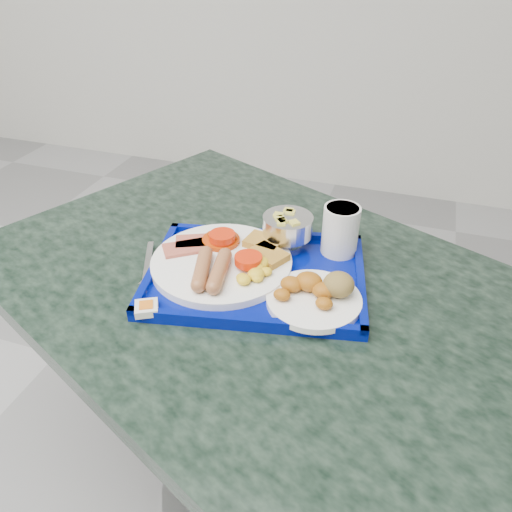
{
  "coord_description": "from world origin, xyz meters",
  "views": [
    {
      "loc": [
        1.07,
        0.36,
        1.27
      ],
      "look_at": [
        0.83,
        1.09,
        0.76
      ],
      "focal_mm": 35.0,
      "sensor_mm": 36.0,
      "label": 1
    }
  ],
  "objects_px": {
    "tray": "(256,276)",
    "main_plate": "(226,260)",
    "fruit_bowl": "(288,226)",
    "table": "(263,350)",
    "juice_cup": "(341,229)",
    "bread_plate": "(317,293)"
  },
  "relations": [
    {
      "from": "table",
      "to": "tray",
      "type": "bearing_deg",
      "value": 175.05
    },
    {
      "from": "tray",
      "to": "juice_cup",
      "type": "distance_m",
      "value": 0.19
    },
    {
      "from": "main_plate",
      "to": "juice_cup",
      "type": "bearing_deg",
      "value": 31.91
    },
    {
      "from": "fruit_bowl",
      "to": "juice_cup",
      "type": "distance_m",
      "value": 0.11
    },
    {
      "from": "tray",
      "to": "fruit_bowl",
      "type": "height_order",
      "value": "fruit_bowl"
    },
    {
      "from": "bread_plate",
      "to": "table",
      "type": "bearing_deg",
      "value": 159.27
    },
    {
      "from": "juice_cup",
      "to": "main_plate",
      "type": "bearing_deg",
      "value": -148.09
    },
    {
      "from": "main_plate",
      "to": "juice_cup",
      "type": "distance_m",
      "value": 0.23
    },
    {
      "from": "tray",
      "to": "bread_plate",
      "type": "xyz_separation_m",
      "value": [
        0.13,
        -0.04,
        0.02
      ]
    },
    {
      "from": "table",
      "to": "juice_cup",
      "type": "bearing_deg",
      "value": 47.16
    },
    {
      "from": "bread_plate",
      "to": "juice_cup",
      "type": "distance_m",
      "value": 0.17
    },
    {
      "from": "table",
      "to": "main_plate",
      "type": "bearing_deg",
      "value": 175.93
    },
    {
      "from": "main_plate",
      "to": "bread_plate",
      "type": "height_order",
      "value": "bread_plate"
    },
    {
      "from": "table",
      "to": "fruit_bowl",
      "type": "xyz_separation_m",
      "value": [
        0.01,
        0.11,
        0.24
      ]
    },
    {
      "from": "tray",
      "to": "fruit_bowl",
      "type": "bearing_deg",
      "value": 75.79
    },
    {
      "from": "tray",
      "to": "main_plate",
      "type": "height_order",
      "value": "main_plate"
    },
    {
      "from": "main_plate",
      "to": "juice_cup",
      "type": "relative_size",
      "value": 2.71
    },
    {
      "from": "table",
      "to": "juice_cup",
      "type": "relative_size",
      "value": 13.34
    },
    {
      "from": "tray",
      "to": "main_plate",
      "type": "xyz_separation_m",
      "value": [
        -0.06,
        0.0,
        0.02
      ]
    },
    {
      "from": "table",
      "to": "bread_plate",
      "type": "xyz_separation_m",
      "value": [
        0.11,
        -0.04,
        0.21
      ]
    },
    {
      "from": "table",
      "to": "bread_plate",
      "type": "distance_m",
      "value": 0.24
    },
    {
      "from": "table",
      "to": "bread_plate",
      "type": "relative_size",
      "value": 8.0
    }
  ]
}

